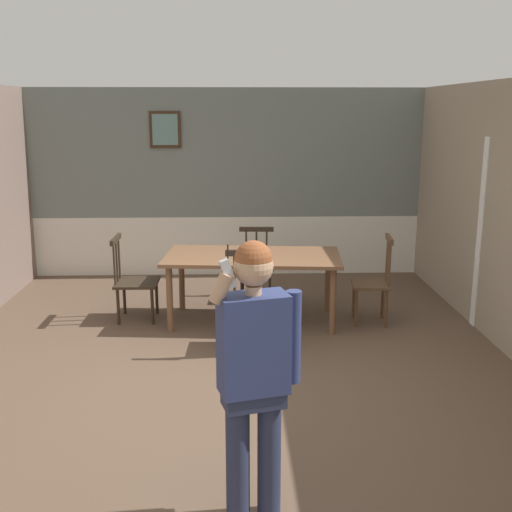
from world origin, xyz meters
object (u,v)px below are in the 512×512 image
object	(u,v)px
chair_by_doorway	(374,282)
chair_at_table_head	(133,280)
person_figure	(255,365)
chair_opposite_corner	(248,303)
dining_table	(253,262)
chair_near_window	(256,264)

from	to	relation	value
chair_by_doorway	chair_at_table_head	world-z (taller)	chair_by_doorway
chair_at_table_head	person_figure	xyz separation A→B (m)	(1.27, -3.65, 0.50)
chair_opposite_corner	chair_at_table_head	bearing A→B (deg)	145.07
dining_table	person_figure	bearing A→B (deg)	-91.62
dining_table	chair_near_window	bearing A→B (deg)	85.24
chair_at_table_head	chair_opposite_corner	bearing A→B (deg)	53.02
dining_table	chair_near_window	distance (m)	0.92
person_figure	dining_table	bearing A→B (deg)	-106.40
chair_by_doorway	person_figure	world-z (taller)	person_figure
chair_opposite_corner	chair_near_window	bearing A→B (deg)	87.87
chair_near_window	chair_opposite_corner	xyz separation A→B (m)	(-0.15, -1.77, 0.05)
chair_near_window	person_figure	xyz separation A→B (m)	(-0.17, -4.41, 0.52)
dining_table	chair_at_table_head	size ratio (longest dim) A/B	2.09
chair_by_doorway	chair_opposite_corner	world-z (taller)	chair_opposite_corner
chair_at_table_head	chair_opposite_corner	world-z (taller)	chair_opposite_corner
chair_near_window	chair_at_table_head	distance (m)	1.64
dining_table	chair_opposite_corner	distance (m)	0.91
dining_table	chair_opposite_corner	world-z (taller)	chair_opposite_corner
chair_near_window	chair_opposite_corner	size ratio (longest dim) A/B	0.84
chair_opposite_corner	person_figure	xyz separation A→B (m)	(-0.03, -2.65, 0.47)
chair_by_doorway	chair_near_window	bearing A→B (deg)	59.07
dining_table	chair_by_doorway	distance (m)	1.39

